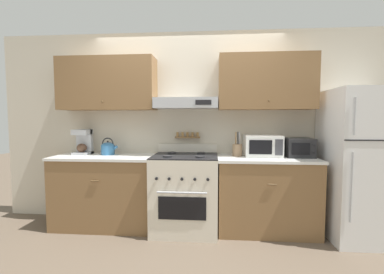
# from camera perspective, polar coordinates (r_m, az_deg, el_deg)

# --- Properties ---
(ground_plane) EXTENTS (16.00, 16.00, 0.00)m
(ground_plane) POSITION_cam_1_polar(r_m,az_deg,el_deg) (3.20, -2.03, -21.73)
(ground_plane) COLOR brown
(wall_back) EXTENTS (5.20, 0.46, 2.55)m
(wall_back) POSITION_cam_1_polar(r_m,az_deg,el_deg) (3.46, -1.30, 5.37)
(wall_back) COLOR beige
(wall_back) RESTS_ON ground_plane
(counter_left) EXTENTS (1.28, 0.62, 0.92)m
(counter_left) POSITION_cam_1_polar(r_m,az_deg,el_deg) (3.59, -18.57, -11.21)
(counter_left) COLOR brown
(counter_left) RESTS_ON ground_plane
(counter_right) EXTENTS (1.20, 0.62, 0.92)m
(counter_right) POSITION_cam_1_polar(r_m,az_deg,el_deg) (3.38, 16.14, -12.11)
(counter_right) COLOR brown
(counter_right) RESTS_ON ground_plane
(stove_range) EXTENTS (0.80, 0.71, 1.05)m
(stove_range) POSITION_cam_1_polar(r_m,az_deg,el_deg) (3.28, -1.51, -12.20)
(stove_range) COLOR beige
(stove_range) RESTS_ON ground_plane
(refrigerator) EXTENTS (0.68, 0.78, 1.73)m
(refrigerator) POSITION_cam_1_polar(r_m,az_deg,el_deg) (3.55, 32.84, -5.13)
(refrigerator) COLOR white
(refrigerator) RESTS_ON ground_plane
(tea_kettle) EXTENTS (0.22, 0.17, 0.22)m
(tea_kettle) POSITION_cam_1_polar(r_m,az_deg,el_deg) (3.57, -18.16, -2.34)
(tea_kettle) COLOR teal
(tea_kettle) RESTS_ON counter_left
(coffee_maker) EXTENTS (0.20, 0.22, 0.33)m
(coffee_maker) POSITION_cam_1_polar(r_m,az_deg,el_deg) (3.73, -23.00, -1.00)
(coffee_maker) COLOR #ADAFB5
(coffee_maker) RESTS_ON counter_left
(microwave) EXTENTS (0.45, 0.37, 0.27)m
(microwave) POSITION_cam_1_polar(r_m,az_deg,el_deg) (3.36, 15.34, -1.87)
(microwave) COLOR white
(microwave) RESTS_ON counter_right
(utensil_crock) EXTENTS (0.12, 0.12, 0.31)m
(utensil_crock) POSITION_cam_1_polar(r_m,az_deg,el_deg) (3.31, 10.04, -2.77)
(utensil_crock) COLOR #8E7051
(utensil_crock) RESTS_ON counter_right
(toaster_oven) EXTENTS (0.32, 0.34, 0.23)m
(toaster_oven) POSITION_cam_1_polar(r_m,az_deg,el_deg) (3.46, 22.58, -2.15)
(toaster_oven) COLOR #232326
(toaster_oven) RESTS_ON counter_right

